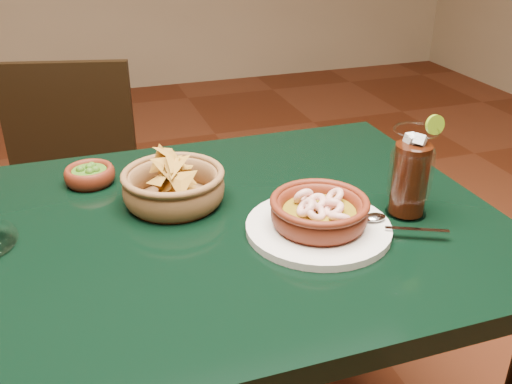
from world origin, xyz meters
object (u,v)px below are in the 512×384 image
object	(u,v)px
dining_table	(184,272)
shrimp_plate	(319,216)
dining_chair	(71,202)
chip_basket	(174,185)
cola_drink	(411,173)

from	to	relation	value
dining_table	shrimp_plate	world-z (taller)	shrimp_plate
dining_chair	shrimp_plate	world-z (taller)	dining_chair
shrimp_plate	dining_chair	bearing A→B (deg)	118.67
dining_chair	chip_basket	size ratio (longest dim) A/B	3.75
dining_table	cola_drink	distance (m)	0.47
dining_chair	shrimp_plate	xyz separation A→B (m)	(0.44, -0.80, 0.30)
dining_table	chip_basket	bearing A→B (deg)	84.55
dining_table	chip_basket	size ratio (longest dim) A/B	5.13
dining_chair	shrimp_plate	size ratio (longest dim) A/B	2.59
shrimp_plate	chip_basket	size ratio (longest dim) A/B	1.45
shrimp_plate	chip_basket	bearing A→B (deg)	139.17
dining_table	chip_basket	xyz separation A→B (m)	(0.01, 0.10, 0.14)
dining_table	chip_basket	distance (m)	0.17
chip_basket	cola_drink	distance (m)	0.46
cola_drink	dining_chair	bearing A→B (deg)	128.36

